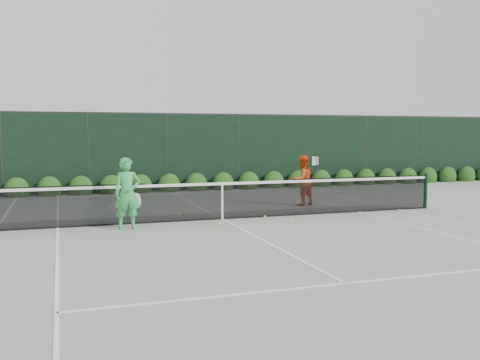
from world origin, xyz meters
name	(u,v)px	position (x,y,z in m)	size (l,w,h in m)	color
ground	(222,219)	(0.00, 0.00, 0.00)	(80.00, 80.00, 0.00)	gray
tennis_net	(221,199)	(-0.02, 0.00, 0.53)	(12.90, 0.10, 1.07)	black
player_woman	(127,193)	(-2.53, -0.64, 0.85)	(0.67, 0.45, 1.69)	green
player_man	(302,180)	(3.16, 1.80, 0.79)	(0.94, 0.79, 1.58)	#DD4812
court_lines	(222,219)	(0.00, 0.00, 0.01)	(11.03, 23.83, 0.01)	white
windscreen_fence	(259,168)	(0.00, -2.71, 1.51)	(32.00, 21.07, 3.06)	black
hedge_row	(169,185)	(0.00, 7.15, 0.23)	(31.66, 0.65, 0.94)	#193B10
tennis_balls	(245,220)	(0.46, -0.45, 0.03)	(2.43, 2.03, 0.07)	#DAF536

